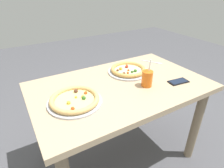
# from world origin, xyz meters

# --- Properties ---
(ground_plane) EXTENTS (8.00, 8.00, 0.00)m
(ground_plane) POSITION_xyz_m (0.00, 0.00, 0.00)
(ground_plane) COLOR #4C4C51
(dining_table) EXTENTS (1.27, 0.79, 0.75)m
(dining_table) POSITION_xyz_m (0.00, 0.00, 0.63)
(dining_table) COLOR tan
(dining_table) RESTS_ON ground
(pizza_near) EXTENTS (0.34, 0.34, 0.04)m
(pizza_near) POSITION_xyz_m (-0.37, -0.05, 0.77)
(pizza_near) COLOR #B7B7BC
(pizza_near) RESTS_ON dining_table
(pizza_far) EXTENTS (0.33, 0.33, 0.04)m
(pizza_far) POSITION_xyz_m (0.16, 0.14, 0.77)
(pizza_far) COLOR #B7B7BC
(pizza_far) RESTS_ON dining_table
(drink_cup_colored) EXTENTS (0.08, 0.08, 0.20)m
(drink_cup_colored) POSITION_xyz_m (0.15, -0.11, 0.81)
(drink_cup_colored) COLOR orange
(drink_cup_colored) RESTS_ON dining_table
(fork) EXTENTS (0.12, 0.18, 0.00)m
(fork) POSITION_xyz_m (0.48, 0.20, 0.75)
(fork) COLOR silver
(fork) RESTS_ON dining_table
(cell_phone) EXTENTS (0.16, 0.09, 0.01)m
(cell_phone) POSITION_xyz_m (0.39, -0.19, 0.75)
(cell_phone) COLOR black
(cell_phone) RESTS_ON dining_table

